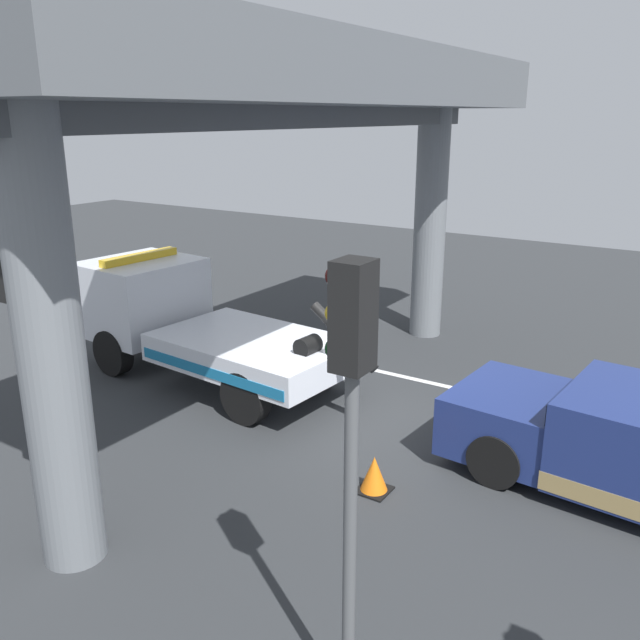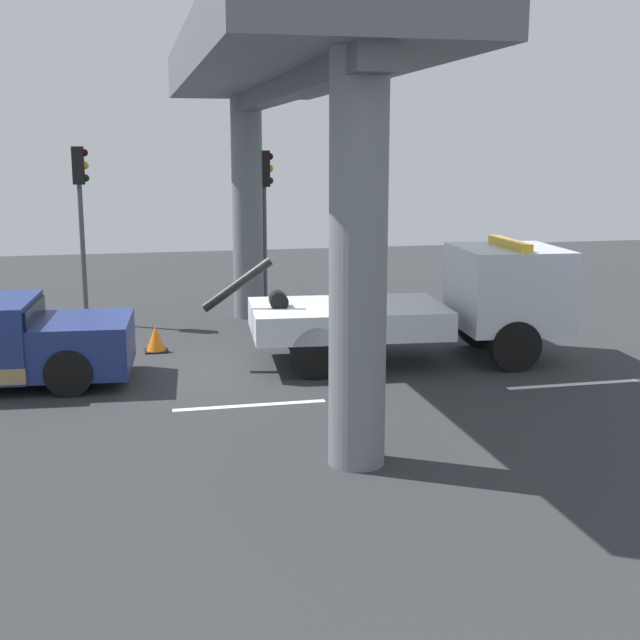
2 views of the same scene
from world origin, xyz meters
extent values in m
cube|color=#2D3033|center=(0.00, 0.00, -0.05)|extent=(60.00, 40.00, 0.10)
cube|color=silver|center=(0.00, -2.37, 0.00)|extent=(2.60, 0.16, 0.01)
cube|color=silver|center=(6.00, -2.37, 0.00)|extent=(2.60, 0.16, 0.01)
cube|color=silver|center=(2.33, 0.09, 0.93)|extent=(4.01, 2.69, 0.55)
cube|color=silver|center=(5.65, -0.17, 1.48)|extent=(2.22, 2.45, 1.65)
cube|color=black|center=(6.26, -0.21, 1.84)|extent=(0.23, 2.21, 0.66)
cube|color=#196B9E|center=(2.42, 1.29, 0.84)|extent=(3.64, 0.30, 0.20)
cylinder|color=black|center=(0.15, 0.26, 1.66)|extent=(1.42, 0.29, 1.07)
cylinder|color=black|center=(0.95, 0.19, 1.32)|extent=(0.39, 0.48, 0.36)
cube|color=yellow|center=(5.65, -0.17, 2.38)|extent=(0.39, 1.93, 0.16)
cylinder|color=black|center=(5.53, 0.89, 0.50)|extent=(1.02, 0.40, 1.00)
cylinder|color=black|center=(5.37, -1.19, 0.50)|extent=(1.02, 0.40, 1.00)
cylinder|color=black|center=(1.64, 1.18, 0.50)|extent=(1.02, 0.40, 1.00)
cylinder|color=black|center=(1.48, -0.89, 0.50)|extent=(1.02, 0.40, 1.00)
cube|color=navy|center=(-2.79, -0.15, 0.71)|extent=(1.88, 2.24, 0.95)
cube|color=black|center=(-3.63, -0.08, 1.20)|extent=(0.21, 1.93, 0.59)
cylinder|color=black|center=(-2.86, 0.82, 0.42)|extent=(0.86, 0.34, 0.84)
cylinder|color=black|center=(-3.01, -1.09, 0.42)|extent=(0.86, 0.34, 0.84)
cylinder|color=slate|center=(1.07, 5.34, 2.76)|extent=(0.78, 0.78, 5.52)
cylinder|color=slate|center=(1.07, -5.34, 2.76)|extent=(0.78, 0.78, 5.52)
cube|color=#5B5F63|center=(1.07, 0.00, 6.01)|extent=(3.60, 12.68, 0.98)
cube|color=#4A4E52|center=(1.07, 0.00, 5.34)|extent=(0.50, 12.28, 0.36)
cylinder|color=#515456|center=(-3.00, 5.40, 1.71)|extent=(0.12, 0.12, 3.42)
cube|color=black|center=(-3.00, 5.40, 3.87)|extent=(0.28, 0.32, 0.90)
sphere|color=#360605|center=(-2.84, 5.40, 4.17)|extent=(0.18, 0.18, 0.18)
sphere|color=gold|center=(-2.84, 5.40, 3.87)|extent=(0.18, 0.18, 0.18)
sphere|color=black|center=(-2.84, 5.40, 3.57)|extent=(0.18, 0.18, 0.18)
cylinder|color=#515456|center=(1.50, 5.40, 1.66)|extent=(0.12, 0.12, 3.32)
cube|color=black|center=(1.50, 5.40, 3.77)|extent=(0.28, 0.32, 0.90)
sphere|color=gold|center=(1.66, 5.40, 3.77)|extent=(0.18, 0.18, 0.18)
sphere|color=black|center=(1.66, 5.40, 3.47)|extent=(0.18, 0.18, 0.18)
cone|color=orange|center=(-1.42, 1.96, 0.28)|extent=(0.43, 0.43, 0.57)
cube|color=black|center=(-1.42, 1.96, 0.01)|extent=(0.48, 0.48, 0.03)
camera|label=1|loc=(-5.48, 9.71, 5.38)|focal=37.31mm
camera|label=2|loc=(-1.87, -16.13, 4.27)|focal=47.83mm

